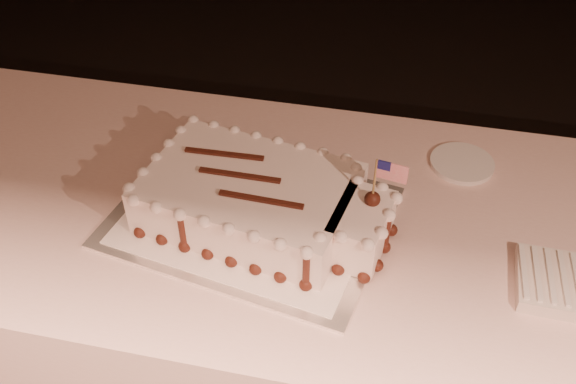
% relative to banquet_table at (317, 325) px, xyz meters
% --- Properties ---
extents(room_shell, '(6.10, 8.10, 2.90)m').
position_rel_banquet_table_xyz_m(room_shell, '(0.00, -0.60, 1.02)').
color(room_shell, black).
rests_on(room_shell, ground).
extents(banquet_table, '(2.40, 0.80, 0.75)m').
position_rel_banquet_table_xyz_m(banquet_table, '(0.00, 0.00, 0.00)').
color(banquet_table, beige).
rests_on(banquet_table, ground).
extents(cake_board, '(0.62, 0.50, 0.01)m').
position_rel_banquet_table_xyz_m(cake_board, '(-0.15, -0.04, 0.38)').
color(cake_board, white).
rests_on(cake_board, banquet_table).
extents(doily, '(0.55, 0.46, 0.00)m').
position_rel_banquet_table_xyz_m(doily, '(-0.15, -0.04, 0.38)').
color(doily, white).
rests_on(doily, cake_board).
extents(sheet_cake, '(0.54, 0.36, 0.21)m').
position_rel_banquet_table_xyz_m(sheet_cake, '(-0.12, -0.04, 0.43)').
color(sheet_cake, white).
rests_on(sheet_cake, doily).
extents(napkin_stack, '(0.21, 0.16, 0.03)m').
position_rel_banquet_table_xyz_m(napkin_stack, '(0.49, -0.10, 0.39)').
color(napkin_stack, beige).
rests_on(napkin_stack, banquet_table).
extents(side_plate, '(0.15, 0.15, 0.01)m').
position_rel_banquet_table_xyz_m(side_plate, '(0.29, 0.24, 0.38)').
color(side_plate, silver).
rests_on(side_plate, banquet_table).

